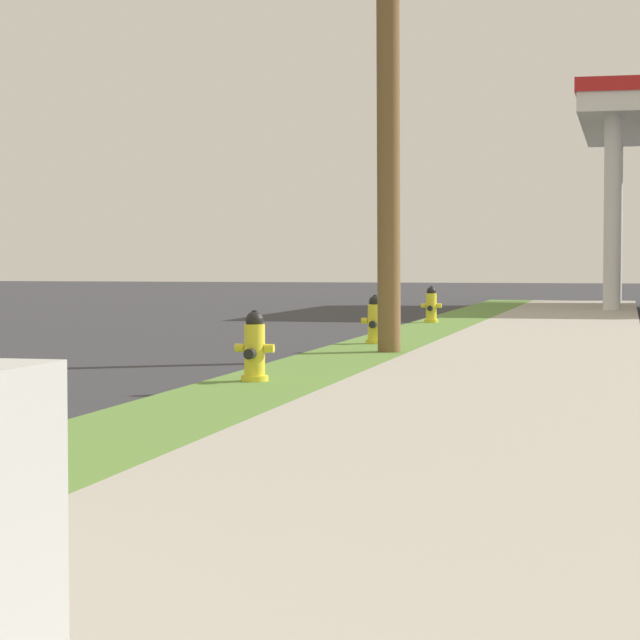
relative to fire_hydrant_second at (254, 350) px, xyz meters
The scene contains 3 objects.
fire_hydrant_second is the anchor object (origin of this frame).
fire_hydrant_third 6.45m from the fire_hydrant_second, 89.51° to the left, with size 0.42×0.37×0.74m.
fire_hydrant_fourth 13.41m from the fire_hydrant_second, 90.43° to the left, with size 0.42×0.37×0.74m.
Camera 1 is at (4.33, -2.60, 1.38)m, focal length 73.35 mm.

